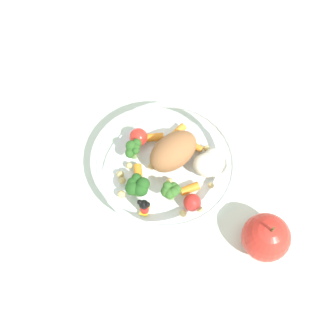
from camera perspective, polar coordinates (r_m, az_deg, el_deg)
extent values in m
plane|color=silver|center=(0.63, -1.18, -1.51)|extent=(2.40, 2.40, 0.00)
cylinder|color=white|center=(0.63, 0.00, -0.80)|extent=(0.20, 0.20, 0.01)
torus|color=white|center=(0.60, 0.00, 0.68)|extent=(0.21, 0.21, 0.01)
ellipsoid|color=#9E663D|center=(0.61, 0.74, 2.36)|extent=(0.06, 0.08, 0.05)
cylinder|color=#7FAD5B|center=(0.60, 0.42, -3.79)|extent=(0.01, 0.01, 0.02)
sphere|color=#386B28|center=(0.58, 0.77, -3.37)|extent=(0.01, 0.01, 0.01)
sphere|color=#386B28|center=(0.59, 1.18, -3.04)|extent=(0.01, 0.01, 0.01)
sphere|color=#386B28|center=(0.59, 0.63, -2.77)|extent=(0.01, 0.01, 0.01)
sphere|color=#386B28|center=(0.59, -0.06, -2.55)|extent=(0.01, 0.01, 0.01)
sphere|color=#386B28|center=(0.59, -0.20, -3.30)|extent=(0.02, 0.02, 0.02)
sphere|color=#386B28|center=(0.58, 0.27, -3.59)|extent=(0.02, 0.02, 0.02)
cylinder|color=#7FAD5B|center=(0.63, -4.79, 2.02)|extent=(0.01, 0.01, 0.02)
sphere|color=#2D6023|center=(0.61, -4.52, 2.40)|extent=(0.01, 0.01, 0.01)
sphere|color=#2D6023|center=(0.61, -4.47, 2.91)|extent=(0.01, 0.01, 0.01)
sphere|color=#2D6023|center=(0.62, -4.69, 3.27)|extent=(0.01, 0.01, 0.01)
sphere|color=#2D6023|center=(0.62, -5.17, 3.09)|extent=(0.02, 0.02, 0.02)
sphere|color=#2D6023|center=(0.62, -5.27, 2.69)|extent=(0.01, 0.01, 0.01)
sphere|color=#2D6023|center=(0.61, -5.34, 2.07)|extent=(0.01, 0.01, 0.01)
cylinder|color=#8EB766|center=(0.61, -4.20, -3.10)|extent=(0.02, 0.02, 0.02)
sphere|color=#23561E|center=(0.59, -3.82, -2.96)|extent=(0.02, 0.02, 0.02)
sphere|color=#23561E|center=(0.58, -3.50, -2.25)|extent=(0.02, 0.02, 0.02)
sphere|color=#23561E|center=(0.59, -3.95, -2.00)|extent=(0.02, 0.02, 0.02)
sphere|color=#23561E|center=(0.59, -4.39, -1.46)|extent=(0.02, 0.02, 0.02)
sphere|color=#23561E|center=(0.59, -4.98, -2.10)|extent=(0.02, 0.02, 0.02)
sphere|color=#23561E|center=(0.59, -4.97, -2.78)|extent=(0.02, 0.02, 0.02)
sphere|color=#23561E|center=(0.59, -4.47, -3.11)|extent=(0.02, 0.02, 0.02)
sphere|color=silver|center=(0.61, 6.45, -0.07)|extent=(0.03, 0.03, 0.03)
sphere|color=silver|center=(0.62, 6.74, 0.54)|extent=(0.03, 0.03, 0.03)
sphere|color=silver|center=(0.63, 6.28, 1.47)|extent=(0.03, 0.03, 0.03)
sphere|color=silver|center=(0.62, 5.60, 0.76)|extent=(0.03, 0.03, 0.03)
sphere|color=silver|center=(0.62, 5.31, 0.58)|extent=(0.03, 0.03, 0.03)
sphere|color=silver|center=(0.61, 5.06, 0.45)|extent=(0.03, 0.03, 0.03)
sphere|color=silver|center=(0.62, 5.48, -0.14)|extent=(0.03, 0.03, 0.03)
cube|color=yellow|center=(0.60, -3.27, -5.92)|extent=(0.02, 0.02, 0.00)
cylinder|color=red|center=(0.59, -3.32, -5.58)|extent=(0.02, 0.02, 0.02)
sphere|color=black|center=(0.58, -3.40, -5.11)|extent=(0.01, 0.01, 0.01)
sphere|color=black|center=(0.57, -2.87, -5.12)|extent=(0.01, 0.01, 0.01)
sphere|color=black|center=(0.58, -3.98, -4.78)|extent=(0.01, 0.01, 0.01)
cylinder|color=orange|center=(0.65, -1.89, 4.31)|extent=(0.03, 0.03, 0.01)
cylinder|color=orange|center=(0.64, 3.70, 3.17)|extent=(0.03, 0.02, 0.01)
cylinder|color=orange|center=(0.62, -4.19, -0.69)|extent=(0.03, 0.02, 0.01)
cylinder|color=orange|center=(0.65, 1.36, 5.08)|extent=(0.02, 0.03, 0.01)
cylinder|color=orange|center=(0.61, 3.05, -2.91)|extent=(0.02, 0.03, 0.01)
sphere|color=red|center=(0.60, 3.40, -4.83)|extent=(0.03, 0.03, 0.03)
sphere|color=red|center=(0.64, -4.13, 4.33)|extent=(0.03, 0.03, 0.03)
sphere|color=#D1B775|center=(0.63, -5.44, 0.35)|extent=(0.01, 0.01, 0.01)
sphere|color=tan|center=(0.60, 4.45, -5.75)|extent=(0.01, 0.01, 0.01)
sphere|color=#D1B775|center=(0.62, 6.03, -2.44)|extent=(0.01, 0.01, 0.01)
sphere|color=tan|center=(0.62, -6.38, -1.73)|extent=(0.01, 0.01, 0.01)
sphere|color=#D1B775|center=(0.61, -6.51, -3.65)|extent=(0.01, 0.01, 0.01)
sphere|color=#D1B775|center=(0.64, 6.91, 1.42)|extent=(0.01, 0.01, 0.01)
sphere|color=tan|center=(0.64, 5.40, 2.76)|extent=(0.01, 0.01, 0.01)
sphere|color=#D1B775|center=(0.63, -2.34, 0.20)|extent=(0.01, 0.01, 0.01)
sphere|color=tan|center=(0.62, 0.22, -1.84)|extent=(0.01, 0.01, 0.01)
sphere|color=#D1B775|center=(0.60, 2.12, -6.36)|extent=(0.01, 0.01, 0.01)
sphere|color=tan|center=(0.62, -6.67, -0.90)|extent=(0.01, 0.01, 0.01)
sphere|color=red|center=(0.58, 13.50, -9.38)|extent=(0.07, 0.07, 0.07)
cylinder|color=brown|center=(0.55, 14.39, -8.29)|extent=(0.00, 0.00, 0.01)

